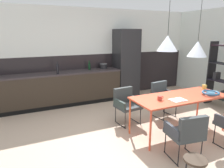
{
  "coord_description": "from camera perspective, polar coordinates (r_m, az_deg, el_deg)",
  "views": [
    {
      "loc": [
        -2.17,
        -2.9,
        1.95
      ],
      "look_at": [
        -0.41,
        0.92,
        0.9
      ],
      "focal_mm": 33.05,
      "sensor_mm": 36.0,
      "label": 1
    }
  ],
  "objects": [
    {
      "name": "ground_plane",
      "position": [
        4.11,
        10.94,
        -14.52
      ],
      "size": [
        8.62,
        8.62,
        0.0
      ],
      "primitive_type": "plane",
      "color": "tan"
    },
    {
      "name": "back_wall_splashback_dark",
      "position": [
        6.41,
        -4.45,
        2.39
      ],
      "size": [
        6.63,
        0.12,
        1.32
      ],
      "primitive_type": "cube",
      "color": "black",
      "rests_on": "ground"
    },
    {
      "name": "back_wall_panel_upper",
      "position": [
        6.28,
        -4.68,
        14.27
      ],
      "size": [
        6.63,
        0.12,
        1.32
      ],
      "primitive_type": "cube",
      "color": "white",
      "rests_on": "back_wall_splashback_dark"
    },
    {
      "name": "kitchen_counter",
      "position": [
        5.79,
        -15.57,
        -1.47
      ],
      "size": [
        3.7,
        0.63,
        0.9
      ],
      "color": "#31281F",
      "rests_on": "ground"
    },
    {
      "name": "refrigerator_column",
      "position": [
        6.37,
        3.93,
        5.67
      ],
      "size": [
        0.67,
        0.6,
        2.05
      ],
      "primitive_type": "cube",
      "color": "#232326",
      "rests_on": "ground"
    },
    {
      "name": "dining_table",
      "position": [
        4.21,
        18.18,
        -3.81
      ],
      "size": [
        1.89,
        0.77,
        0.75
      ],
      "color": "#D94D31",
      "rests_on": "ground"
    },
    {
      "name": "armchair_far_side",
      "position": [
        5.04,
        13.75,
        -2.86
      ],
      "size": [
        0.55,
        0.54,
        0.81
      ],
      "rotation": [
        0.0,
        0.0,
        3.29
      ],
      "color": "#353B3E",
      "rests_on": "ground"
    },
    {
      "name": "armchair_corner_seat",
      "position": [
        4.53,
        3.9,
        -4.81
      ],
      "size": [
        0.53,
        0.52,
        0.77
      ],
      "rotation": [
        0.0,
        0.0,
        3.24
      ],
      "color": "#353B3E",
      "rests_on": "ground"
    },
    {
      "name": "armchair_facing_counter",
      "position": [
        3.41,
        20.12,
        -12.14
      ],
      "size": [
        0.54,
        0.53,
        0.77
      ],
      "rotation": [
        0.0,
        0.0,
        -0.14
      ],
      "color": "#353B3E",
      "rests_on": "ground"
    },
    {
      "name": "fruit_bowl",
      "position": [
        4.48,
        25.63,
        -2.25
      ],
      "size": [
        0.33,
        0.33,
        0.07
      ],
      "color": "#33607F",
      "rests_on": "dining_table"
    },
    {
      "name": "open_book",
      "position": [
        3.94,
        17.74,
        -4.23
      ],
      "size": [
        0.29,
        0.22,
        0.02
      ],
      "color": "white",
      "rests_on": "dining_table"
    },
    {
      "name": "mug_wide_latte",
      "position": [
        4.92,
        24.17,
        -0.71
      ],
      "size": [
        0.13,
        0.09,
        0.09
      ],
      "color": "gold",
      "rests_on": "dining_table"
    },
    {
      "name": "mug_short_terracotta",
      "position": [
        3.84,
        13.09,
        -3.82
      ],
      "size": [
        0.12,
        0.08,
        0.08
      ],
      "color": "#B23D33",
      "rests_on": "dining_table"
    },
    {
      "name": "cooking_pot",
      "position": [
        6.19,
        -2.39,
        5.01
      ],
      "size": [
        0.22,
        0.22,
        0.17
      ],
      "color": "black",
      "rests_on": "kitchen_counter"
    },
    {
      "name": "bottle_spice_small",
      "position": [
        5.5,
        -14.83,
        4.05
      ],
      "size": [
        0.06,
        0.06,
        0.32
      ],
      "color": "black",
      "rests_on": "kitchen_counter"
    },
    {
      "name": "bottle_vinegar_dark",
      "position": [
        6.01,
        -6.3,
        4.94
      ],
      "size": [
        0.07,
        0.07,
        0.26
      ],
      "color": "#0F3319",
      "rests_on": "kitchen_counter"
    },
    {
      "name": "side_stool",
      "position": [
        2.92,
        22.02,
        -19.45
      ],
      "size": [
        0.29,
        0.29,
        0.44
      ],
      "color": "#382B21",
      "rests_on": "ground"
    },
    {
      "name": "open_shelf_unit",
      "position": [
        6.1,
        28.52,
        2.55
      ],
      "size": [
        0.3,
        0.77,
        1.78
      ],
      "rotation": [
        0.0,
        0.0,
        -1.57
      ],
      "color": "black",
      "rests_on": "ground"
    },
    {
      "name": "pendant_lamp_over_table_near",
      "position": [
        3.78,
        15.07,
        10.82
      ],
      "size": [
        0.36,
        0.36,
        0.96
      ],
      "color": "black"
    },
    {
      "name": "pendant_lamp_over_table_far",
      "position": [
        4.33,
        22.55,
        8.95
      ],
      "size": [
        0.37,
        0.37,
        1.1
      ],
      "color": "black"
    }
  ]
}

